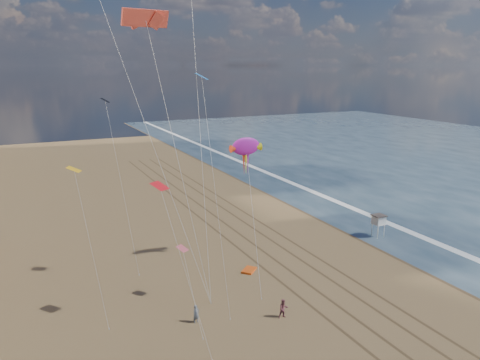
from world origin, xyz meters
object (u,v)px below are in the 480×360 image
object	(u,v)px
show_kite	(246,147)
grounded_kite	(249,270)
kite_flyer_a	(196,314)
kite_flyer_b	(283,309)
lifeguard_stand	(379,220)

from	to	relation	value
show_kite	grounded_kite	bearing A→B (deg)	-110.92
kite_flyer_a	kite_flyer_b	xyz separation A→B (m)	(7.59, -2.71, 0.06)
lifeguard_stand	kite_flyer_b	bearing A→B (deg)	-150.65
kite_flyer_b	lifeguard_stand	bearing A→B (deg)	38.60
lifeguard_stand	grounded_kite	bearing A→B (deg)	-173.73
lifeguard_stand	show_kite	xyz separation A→B (m)	(-19.41, 1.65, 11.29)
grounded_kite	kite_flyer_a	world-z (taller)	kite_flyer_a
lifeguard_stand	kite_flyer_a	size ratio (longest dim) A/B	1.78
lifeguard_stand	show_kite	size ratio (longest dim) A/B	0.18
lifeguard_stand	kite_flyer_b	distance (m)	25.99
kite_flyer_a	kite_flyer_b	size ratio (longest dim) A/B	0.93
grounded_kite	show_kite	xyz separation A→B (m)	(1.51, 3.95, 13.54)
lifeguard_stand	kite_flyer_a	bearing A→B (deg)	-161.67
grounded_kite	lifeguard_stand	bearing A→B (deg)	-36.46
grounded_kite	show_kite	bearing A→B (deg)	26.35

